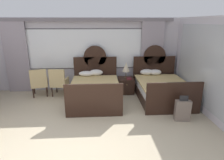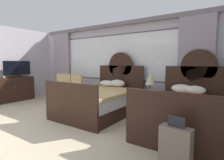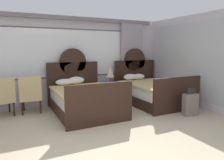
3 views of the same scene
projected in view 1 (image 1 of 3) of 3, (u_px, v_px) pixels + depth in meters
The scene contains 11 objects.
ground_plane at pixel (75, 154), 3.77m from camera, with size 24.00×24.00×0.00m, color #BCAD8E.
wall_back_window at pixel (86, 53), 7.05m from camera, with size 6.98×0.22×2.70m.
wall_right_mirror at pixel (209, 67), 5.17m from camera, with size 0.08×4.49×2.70m.
bed_near_window at pixel (95, 90), 6.23m from camera, with size 1.59×2.20×1.72m.
bed_near_mirror at pixel (161, 89), 6.37m from camera, with size 1.59×2.20×1.72m.
nightstand_between_beds at pixel (126, 85), 6.97m from camera, with size 0.56×0.58×0.57m.
table_lamp_on_nightstand at pixel (126, 67), 6.80m from camera, with size 0.27×0.27×0.59m.
book_on_nightstand at pixel (129, 79), 6.78m from camera, with size 0.18×0.26×0.03m.
armchair_by_window_left at pixel (59, 81), 6.63m from camera, with size 0.61×0.61×1.00m.
armchair_by_window_centre at pixel (39, 82), 6.59m from camera, with size 0.66×0.66×1.00m.
suitcase_on_floor at pixel (182, 110), 4.99m from camera, with size 0.42×0.21×0.71m.
Camera 1 is at (0.54, -3.19, 2.55)m, focal length 30.08 mm.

